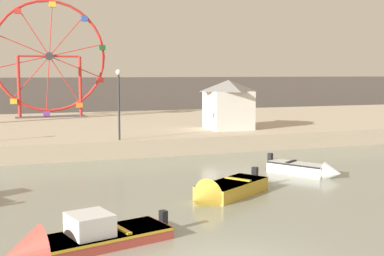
{
  "coord_description": "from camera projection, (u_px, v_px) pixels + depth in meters",
  "views": [
    {
      "loc": [
        -5.07,
        -11.34,
        4.99
      ],
      "look_at": [
        3.2,
        11.88,
        2.3
      ],
      "focal_mm": 47.71,
      "sensor_mm": 36.0,
      "label": 1
    }
  ],
  "objects": [
    {
      "name": "motorboat_pale_grey",
      "position": [
        307.0,
        169.0,
        24.9
      ],
      "size": [
        2.82,
        3.68,
        1.1
      ],
      "rotation": [
        0.0,
        0.0,
        5.27
      ],
      "color": "silver",
      "rests_on": "ground_plane"
    },
    {
      "name": "quay_promenade",
      "position": [
        81.0,
        130.0,
        39.75
      ],
      "size": [
        110.0,
        22.67,
        1.04
      ],
      "primitive_type": "cube",
      "color": "#B7A88E",
      "rests_on": "ground_plane"
    },
    {
      "name": "carnival_booth_white_ticket",
      "position": [
        228.0,
        104.0,
        35.73
      ],
      "size": [
        3.22,
        3.37,
        3.43
      ],
      "rotation": [
        0.0,
        0.0,
        -0.03
      ],
      "color": "silver",
      "rests_on": "quay_promenade"
    },
    {
      "name": "promenade_lamp_far",
      "position": [
        119.0,
        94.0,
        29.62
      ],
      "size": [
        0.32,
        0.32,
        4.13
      ],
      "color": "#2D2D33",
      "rests_on": "quay_promenade"
    },
    {
      "name": "distant_town_skyline",
      "position": [
        56.0,
        96.0,
        60.27
      ],
      "size": [
        140.0,
        3.0,
        4.4
      ],
      "primitive_type": "cube",
      "color": "#564C47",
      "rests_on": "ground_plane"
    },
    {
      "name": "ferris_wheel_red_frame",
      "position": [
        49.0,
        59.0,
        44.74
      ],
      "size": [
        9.84,
        1.2,
        10.26
      ],
      "color": "red",
      "rests_on": "quay_promenade"
    },
    {
      "name": "motorboat_faded_red",
      "position": [
        73.0,
        241.0,
        14.31
      ],
      "size": [
        5.05,
        2.69,
        1.53
      ],
      "rotation": [
        0.0,
        0.0,
        3.41
      ],
      "color": "#B24238",
      "rests_on": "ground_plane"
    },
    {
      "name": "motorboat_mustard_yellow",
      "position": [
        222.0,
        191.0,
        20.25
      ],
      "size": [
        4.43,
        3.57,
        1.37
      ],
      "rotation": [
        0.0,
        0.0,
        3.72
      ],
      "color": "gold",
      "rests_on": "ground_plane"
    }
  ]
}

